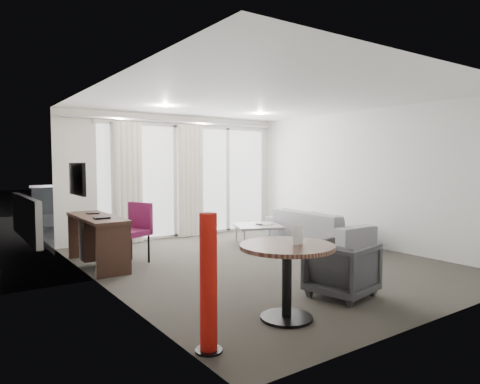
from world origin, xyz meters
TOP-DOWN VIEW (x-y plane):
  - floor at (0.00, 0.00)m, footprint 5.00×6.00m
  - ceiling at (0.00, 0.00)m, footprint 5.00×6.00m
  - wall_left at (-2.50, 0.00)m, footprint 0.00×6.00m
  - wall_right at (2.50, 0.00)m, footprint 0.00×6.00m
  - wall_front at (0.00, -3.00)m, footprint 5.00×0.00m
  - window_panel at (0.30, 2.98)m, footprint 4.00×0.02m
  - window_frame at (0.30, 2.97)m, footprint 4.10×0.06m
  - curtain_left at (-1.15, 2.82)m, footprint 0.60×0.20m
  - curtain_right at (0.25, 2.82)m, footprint 0.60×0.20m
  - curtain_track at (0.00, 2.82)m, footprint 4.80×0.04m
  - downlight_a at (-0.90, 1.60)m, footprint 0.12×0.12m
  - downlight_b at (1.20, 1.60)m, footprint 0.12×0.12m
  - desk at (-2.22, 1.28)m, footprint 0.52×1.65m
  - tv at (-2.46, 1.45)m, footprint 0.05×0.80m
  - desk_chair at (-1.74, 1.14)m, footprint 0.67×0.66m
  - round_table at (-1.31, -2.11)m, footprint 1.17×1.17m
  - menu_card at (-1.23, -2.18)m, footprint 0.11×0.04m
  - red_lamp at (-2.35, -2.31)m, footprint 0.26×0.26m
  - tub_armchair at (-0.26, -1.91)m, footprint 0.85×0.83m
  - coffee_table at (0.87, 1.24)m, footprint 1.12×1.12m
  - remote at (0.89, 1.23)m, footprint 0.06×0.17m
  - magazine at (1.02, 1.20)m, footprint 0.30×0.34m
  - sofa at (1.90, 0.66)m, footprint 0.87×2.23m
  - terrace_slab at (0.30, 4.50)m, footprint 5.60×3.00m
  - rattan_chair_a at (0.96, 4.33)m, footprint 0.59×0.59m
  - rattan_chair_b at (2.01, 4.14)m, footprint 0.67×0.67m
  - rattan_table at (1.42, 3.59)m, footprint 0.60×0.60m
  - balustrade at (0.30, 5.95)m, footprint 5.50×0.06m

SIDE VIEW (x-z plane):
  - terrace_slab at x=0.30m, z-range -0.12..0.00m
  - floor at x=0.00m, z-range 0.00..0.00m
  - coffee_table at x=0.87m, z-range 0.00..0.39m
  - rattan_table at x=1.42m, z-range 0.00..0.45m
  - sofa at x=1.90m, z-range 0.00..0.65m
  - tub_armchair at x=-0.26m, z-range 0.00..0.66m
  - remote at x=0.89m, z-range 0.35..0.37m
  - magazine at x=1.02m, z-range 0.35..0.37m
  - rattan_chair_a at x=0.96m, z-range 0.00..0.76m
  - desk at x=-2.22m, z-range 0.00..0.77m
  - round_table at x=-1.31m, z-range 0.00..0.78m
  - rattan_chair_b at x=2.01m, z-range 0.00..0.83m
  - desk_chair at x=-1.74m, z-range 0.00..0.96m
  - balustrade at x=0.30m, z-range -0.02..1.02m
  - red_lamp at x=-2.35m, z-range 0.00..1.18m
  - menu_card at x=-1.23m, z-range 0.62..0.82m
  - window_panel at x=0.30m, z-range 0.01..2.39m
  - curtain_left at x=-1.15m, z-range 0.01..2.39m
  - curtain_right at x=0.25m, z-range 0.01..2.39m
  - window_frame at x=0.30m, z-range -0.02..2.42m
  - wall_left at x=-2.50m, z-range 0.00..2.60m
  - wall_right at x=2.50m, z-range 0.00..2.60m
  - wall_front at x=0.00m, z-range 0.00..2.60m
  - tv at x=-2.46m, z-range 1.10..1.60m
  - curtain_track at x=0.00m, z-range 2.43..2.47m
  - downlight_a at x=-0.90m, z-range 2.58..2.60m
  - downlight_b at x=1.20m, z-range 2.58..2.60m
  - ceiling at x=0.00m, z-range 2.60..2.60m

